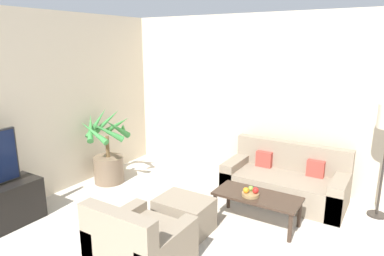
% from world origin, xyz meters
% --- Properties ---
extents(wall_back, '(8.20, 0.06, 2.70)m').
position_xyz_m(wall_back, '(0.00, 5.71, 1.35)').
color(wall_back, beige).
rests_on(wall_back, ground_plane).
extents(wall_left, '(0.06, 7.28, 2.70)m').
position_xyz_m(wall_left, '(-3.33, 2.84, 1.35)').
color(wall_left, beige).
rests_on(wall_left, ground_plane).
extents(potted_palm, '(0.82, 0.82, 1.22)m').
position_xyz_m(potted_palm, '(-2.91, 4.26, 0.45)').
color(potted_palm, brown).
rests_on(potted_palm, ground_plane).
extents(sofa_loveseat, '(1.71, 0.80, 0.80)m').
position_xyz_m(sofa_loveseat, '(-0.26, 5.18, 0.27)').
color(sofa_loveseat, gray).
rests_on(sofa_loveseat, ground_plane).
extents(coffee_table, '(1.07, 0.49, 0.39)m').
position_xyz_m(coffee_table, '(-0.35, 4.29, 0.34)').
color(coffee_table, '#38281E').
rests_on(coffee_table, ground_plane).
extents(fruit_bowl, '(0.22, 0.22, 0.04)m').
position_xyz_m(fruit_bowl, '(-0.41, 4.22, 0.41)').
color(fruit_bowl, '#997A4C').
rests_on(fruit_bowl, coffee_table).
extents(apple_red, '(0.08, 0.08, 0.08)m').
position_xyz_m(apple_red, '(-0.35, 4.24, 0.47)').
color(apple_red, red).
rests_on(apple_red, fruit_bowl).
extents(apple_green, '(0.06, 0.06, 0.06)m').
position_xyz_m(apple_green, '(-0.43, 4.28, 0.46)').
color(apple_green, olive).
rests_on(apple_green, fruit_bowl).
extents(orange_fruit, '(0.07, 0.07, 0.07)m').
position_xyz_m(orange_fruit, '(-0.46, 4.19, 0.47)').
color(orange_fruit, orange).
rests_on(orange_fruit, fruit_bowl).
extents(armchair, '(0.84, 0.83, 0.78)m').
position_xyz_m(armchair, '(-1.00, 2.79, 0.26)').
color(armchair, gray).
rests_on(armchair, ground_plane).
extents(ottoman, '(0.66, 0.49, 0.41)m').
position_xyz_m(ottoman, '(-1.04, 3.67, 0.20)').
color(ottoman, gray).
rests_on(ottoman, ground_plane).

